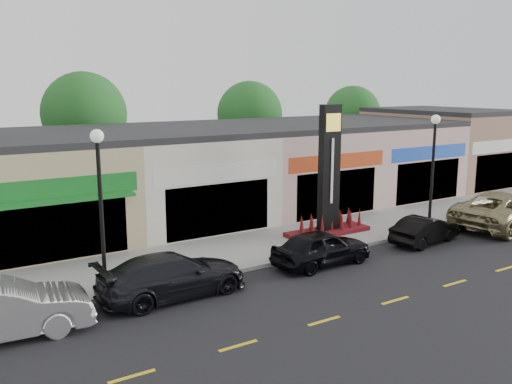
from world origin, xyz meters
TOP-DOWN VIEW (x-y plane):
  - ground at (0.00, 0.00)m, footprint 120.00×120.00m
  - sidewalk at (0.00, 4.35)m, footprint 52.00×4.30m
  - curb at (0.00, 2.10)m, footprint 52.00×0.20m
  - shop_beige at (-8.50, 11.46)m, footprint 7.00×10.85m
  - shop_cream at (-1.50, 11.47)m, footprint 7.00×10.01m
  - shop_pink_w at (5.50, 11.47)m, footprint 7.00×10.01m
  - shop_pink_e at (12.50, 11.47)m, footprint 7.00×10.01m
  - shop_tan at (19.50, 11.48)m, footprint 7.00×10.01m
  - tree_rear_west at (-4.00, 19.50)m, footprint 5.20×5.20m
  - tree_rear_mid at (8.00, 19.50)m, footprint 4.80×4.80m
  - tree_rear_east at (18.00, 19.50)m, footprint 4.60×4.60m
  - lamp_west_near at (-8.00, 2.50)m, footprint 0.44×0.44m
  - lamp_east_near at (8.00, 2.50)m, footprint 0.44×0.44m
  - pylon_sign at (3.00, 4.20)m, footprint 4.20×1.30m
  - car_dark_sedan at (-6.09, 1.23)m, footprint 2.27×5.19m
  - car_black_sedan at (0.18, 1.13)m, footprint 1.83×4.24m
  - car_black_conv at (6.03, 1.06)m, footprint 1.86×3.90m
  - car_gold_suv at (11.58, 0.96)m, footprint 3.95×6.81m

SIDE VIEW (x-z plane):
  - ground at x=0.00m, z-range 0.00..0.00m
  - sidewalk at x=0.00m, z-range 0.00..0.15m
  - curb at x=0.00m, z-range 0.00..0.15m
  - car_black_conv at x=6.03m, z-range 0.00..1.23m
  - car_black_sedan at x=0.18m, z-range 0.00..1.43m
  - car_dark_sedan at x=-6.09m, z-range 0.00..1.48m
  - car_gold_suv at x=11.58m, z-range 0.00..1.78m
  - pylon_sign at x=3.00m, z-range -0.73..5.27m
  - shop_cream at x=-1.50m, z-range 0.00..4.80m
  - shop_pink_w at x=5.50m, z-range 0.00..4.80m
  - shop_pink_e at x=12.50m, z-range 0.00..4.80m
  - shop_beige at x=-8.50m, z-range 0.00..4.80m
  - shop_tan at x=19.50m, z-range 0.00..5.30m
  - lamp_west_near at x=-8.00m, z-range 0.74..6.21m
  - lamp_east_near at x=8.00m, z-range 0.74..6.21m
  - tree_rear_east at x=18.00m, z-range 1.16..8.10m
  - tree_rear_mid at x=8.00m, z-range 1.24..8.53m
  - tree_rear_west at x=-4.00m, z-range 1.30..9.13m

